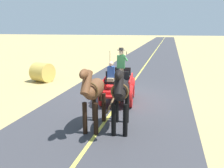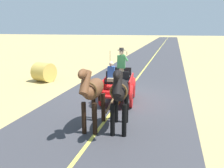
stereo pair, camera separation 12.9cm
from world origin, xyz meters
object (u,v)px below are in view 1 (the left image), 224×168
(horse_drawn_carriage, at_px, (118,84))
(horse_off_side, at_px, (94,91))
(horse_near_side, at_px, (121,92))
(hay_bale, at_px, (43,72))

(horse_drawn_carriage, distance_m, horse_off_side, 3.10)
(horse_drawn_carriage, distance_m, horse_near_side, 3.10)
(horse_near_side, relative_size, horse_off_side, 1.00)
(horse_near_side, bearing_deg, horse_drawn_carriage, -75.92)
(horse_near_side, height_order, hay_bale, horse_near_side)
(horse_drawn_carriage, relative_size, hay_bale, 3.76)
(horse_off_side, bearing_deg, hay_bale, -47.34)
(horse_drawn_carriage, bearing_deg, horse_near_side, 104.08)
(horse_near_side, relative_size, hay_bale, 1.84)
(hay_bale, bearing_deg, horse_near_side, 137.46)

